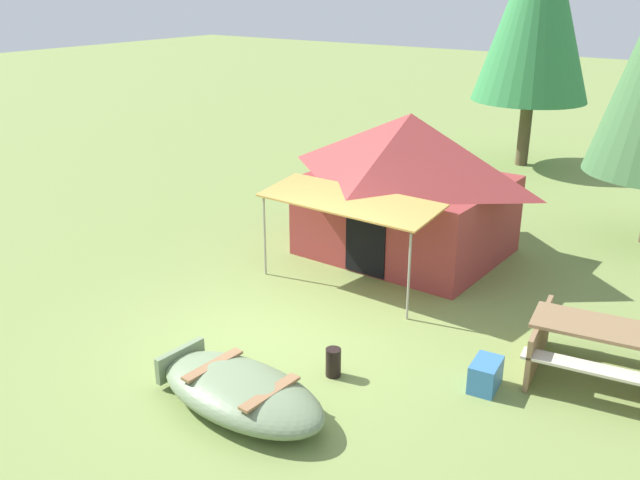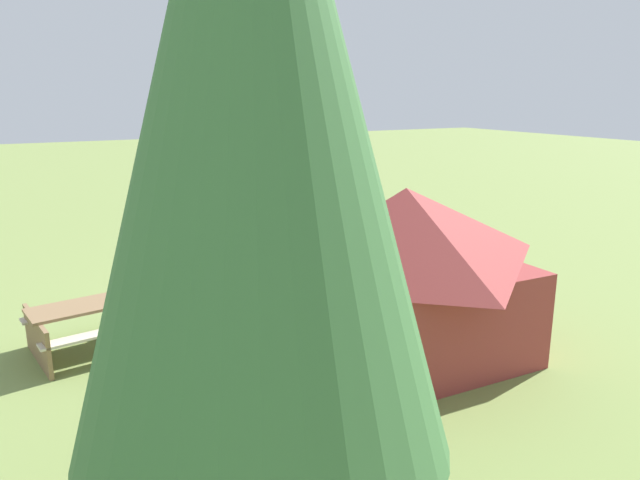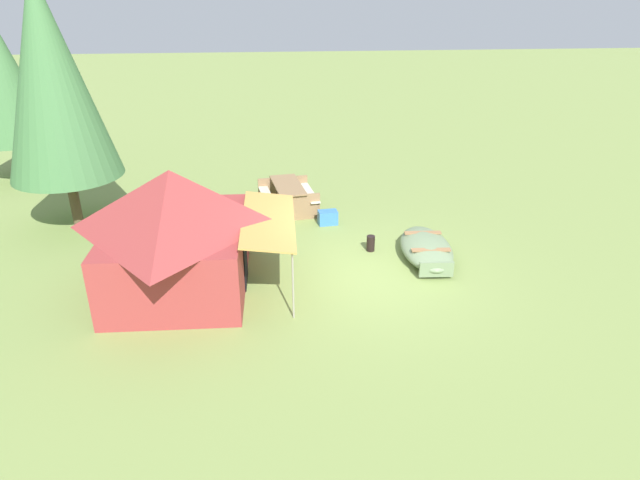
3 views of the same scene
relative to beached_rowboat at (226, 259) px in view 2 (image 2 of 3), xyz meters
name	(u,v)px [view 2 (image 2 of 3)]	position (x,y,z in m)	size (l,w,h in m)	color
ground_plane	(287,284)	(-0.75, 1.55, -0.23)	(80.00, 80.00, 0.00)	olive
beached_rowboat	(226,259)	(0.00, 0.00, 0.00)	(2.35, 1.26, 0.45)	#6F845F
canvas_cabin_tent	(403,271)	(-0.84, 5.39, 1.08)	(3.56, 3.86, 2.52)	#983534
picnic_table	(90,321)	(3.20, 3.03, 0.23)	(1.90, 1.66, 0.74)	olive
cooler_box	(149,306)	(2.12, 2.04, -0.05)	(0.49, 0.31, 0.36)	teal
fuel_can	(224,279)	(0.47, 1.20, -0.05)	(0.19, 0.19, 0.37)	black
pine_tree_far_center	(256,106)	(2.63, 8.47, 3.51)	(2.67, 2.67, 6.14)	brown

